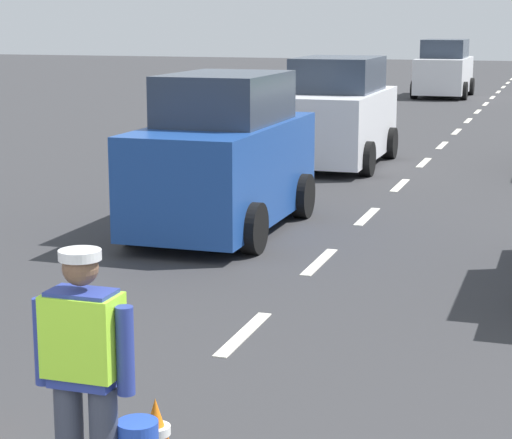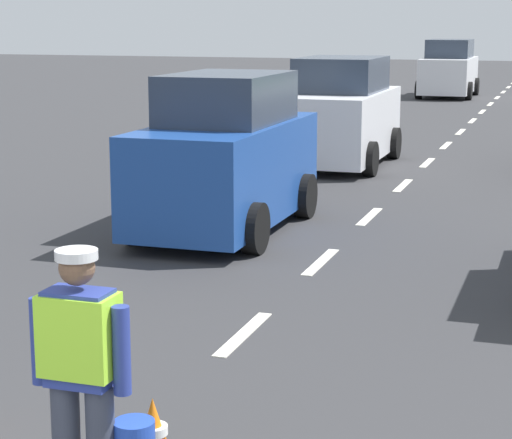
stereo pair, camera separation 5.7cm
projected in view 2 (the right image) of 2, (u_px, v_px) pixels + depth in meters
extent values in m
plane|color=#333335|center=(447.00, 144.00, 23.74)|extent=(96.00, 96.00, 0.00)
cube|color=silver|center=(244.00, 334.00, 9.50)|extent=(0.14, 1.40, 0.01)
cube|color=silver|center=(321.00, 262.00, 12.30)|extent=(0.14, 1.40, 0.01)
cube|color=silver|center=(369.00, 217.00, 15.09)|extent=(0.14, 1.40, 0.01)
cube|color=silver|center=(403.00, 186.00, 17.88)|extent=(0.14, 1.40, 0.01)
cube|color=silver|center=(427.00, 163.00, 20.67)|extent=(0.14, 1.40, 0.01)
cube|color=silver|center=(446.00, 146.00, 23.46)|extent=(0.14, 1.40, 0.01)
cube|color=silver|center=(460.00, 132.00, 26.25)|extent=(0.14, 1.40, 0.01)
cube|color=silver|center=(472.00, 121.00, 29.04)|extent=(0.14, 1.40, 0.01)
cube|color=silver|center=(482.00, 112.00, 31.83)|extent=(0.14, 1.40, 0.01)
cube|color=silver|center=(490.00, 104.00, 34.62)|extent=(0.14, 1.40, 0.01)
cube|color=silver|center=(497.00, 98.00, 37.41)|extent=(0.14, 1.40, 0.01)
cube|color=silver|center=(503.00, 92.00, 40.20)|extent=(0.14, 1.40, 0.01)
cube|color=silver|center=(508.00, 87.00, 42.99)|extent=(0.14, 1.40, 0.01)
cube|color=navy|center=(80.00, 338.00, 5.92)|extent=(0.40, 0.24, 0.60)
cube|color=#A5EA33|center=(79.00, 335.00, 5.92)|extent=(0.46, 0.28, 0.51)
cylinder|color=navy|center=(39.00, 341.00, 6.02)|extent=(0.11, 0.11, 0.55)
cylinder|color=navy|center=(122.00, 351.00, 5.85)|extent=(0.11, 0.11, 0.55)
sphere|color=brown|center=(77.00, 268.00, 5.83)|extent=(0.22, 0.22, 0.22)
cylinder|color=silver|center=(76.00, 255.00, 5.82)|extent=(0.26, 0.26, 0.06)
cone|color=orange|center=(153.00, 433.00, 6.57)|extent=(0.30, 0.30, 0.50)
cylinder|color=white|center=(153.00, 430.00, 6.57)|extent=(0.20, 0.20, 0.06)
cube|color=#1E4799|center=(226.00, 171.00, 13.98)|extent=(1.65, 3.98, 1.37)
cube|color=#2D3847|center=(227.00, 98.00, 13.86)|extent=(1.46, 2.19, 0.70)
cylinder|color=black|center=(255.00, 228.00, 12.68)|extent=(0.22, 0.68, 0.68)
cylinder|color=black|center=(136.00, 220.00, 13.20)|extent=(0.22, 0.68, 0.68)
cylinder|color=black|center=(305.00, 196.00, 14.98)|extent=(0.22, 0.68, 0.68)
cylinder|color=black|center=(202.00, 190.00, 15.49)|extent=(0.22, 0.68, 0.68)
cube|color=silver|center=(448.00, 75.00, 37.64)|extent=(1.82, 4.04, 1.31)
cube|color=#2D3847|center=(450.00, 49.00, 37.53)|extent=(1.60, 2.22, 0.70)
cylinder|color=black|center=(469.00, 91.00, 36.30)|extent=(0.22, 0.68, 0.68)
cylinder|color=black|center=(419.00, 90.00, 36.87)|extent=(0.22, 0.68, 0.68)
cylinder|color=black|center=(476.00, 86.00, 38.63)|extent=(0.22, 0.68, 0.68)
cylinder|color=black|center=(429.00, 85.00, 39.19)|extent=(0.22, 0.68, 0.68)
cube|color=silver|center=(340.00, 124.00, 20.26)|extent=(1.79, 4.09, 1.34)
cube|color=#2D3847|center=(342.00, 74.00, 20.14)|extent=(1.58, 2.25, 0.70)
cylinder|color=black|center=(370.00, 159.00, 18.90)|extent=(0.22, 0.68, 0.68)
cylinder|color=black|center=(280.00, 155.00, 19.46)|extent=(0.22, 0.68, 0.68)
cylinder|color=black|center=(394.00, 143.00, 21.26)|extent=(0.22, 0.68, 0.68)
cylinder|color=black|center=(313.00, 140.00, 21.82)|extent=(0.22, 0.68, 0.68)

